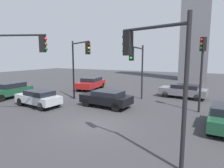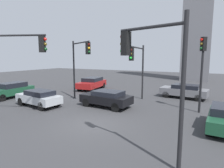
% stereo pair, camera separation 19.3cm
% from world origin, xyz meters
% --- Properties ---
extents(ground_plane, '(89.28, 89.28, 0.00)m').
position_xyz_m(ground_plane, '(0.00, 0.00, 0.00)').
color(ground_plane, '#38383A').
extents(traffic_light_0, '(3.35, 2.12, 5.69)m').
position_xyz_m(traffic_light_0, '(-4.33, 4.71, 4.05)').
color(traffic_light_0, black).
rests_on(traffic_light_0, ground_plane).
extents(traffic_light_1, '(0.47, 0.47, 5.56)m').
position_xyz_m(traffic_light_1, '(5.78, 5.80, 3.85)').
color(traffic_light_1, black).
rests_on(traffic_light_1, ground_plane).
extents(traffic_light_2, '(3.53, 1.50, 5.86)m').
position_xyz_m(traffic_light_2, '(-4.63, -1.51, 4.10)').
color(traffic_light_2, black).
rests_on(traffic_light_2, ground_plane).
extents(traffic_light_3, '(2.82, 0.99, 5.64)m').
position_xyz_m(traffic_light_3, '(4.36, -2.28, 3.90)').
color(traffic_light_3, black).
rests_on(traffic_light_3, ground_plane).
extents(traffic_light_4, '(0.72, 4.58, 5.26)m').
position_xyz_m(traffic_light_4, '(0.74, 6.20, 3.75)').
color(traffic_light_4, black).
rests_on(traffic_light_4, ground_plane).
extents(car_0, '(4.36, 2.23, 1.37)m').
position_xyz_m(car_0, '(-1.18, 4.03, 0.75)').
color(car_0, black).
rests_on(car_0, ground_plane).
extents(car_3, '(1.96, 4.47, 1.52)m').
position_xyz_m(car_3, '(-11.70, 2.75, 0.81)').
color(car_3, '#19472D').
rests_on(car_3, ground_plane).
extents(car_4, '(4.34, 2.20, 1.37)m').
position_xyz_m(car_4, '(-6.36, 1.59, 0.75)').
color(car_4, '#ADB2B7').
rests_on(car_4, ground_plane).
extents(car_5, '(2.65, 4.99, 1.51)m').
position_xyz_m(car_5, '(-7.07, 10.75, 0.81)').
color(car_5, maroon).
rests_on(car_5, ground_plane).
extents(car_7, '(4.68, 2.40, 1.39)m').
position_xyz_m(car_7, '(4.13, 10.67, 0.75)').
color(car_7, slate).
rests_on(car_7, ground_plane).
extents(skyline_tower, '(4.60, 4.60, 26.97)m').
position_xyz_m(skyline_tower, '(3.90, 27.70, 13.49)').
color(skyline_tower, slate).
rests_on(skyline_tower, ground_plane).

